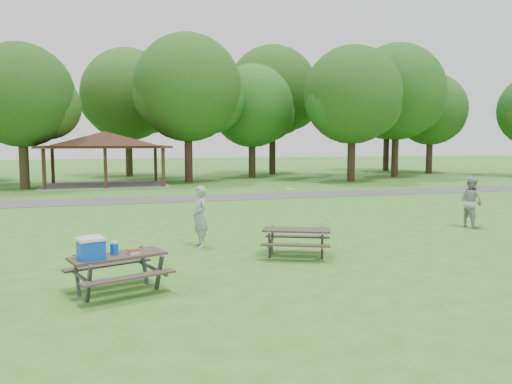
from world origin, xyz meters
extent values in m
plane|color=#336E1F|center=(0.00, 0.00, 0.00)|extent=(160.00, 160.00, 0.00)
cube|color=#434446|center=(0.00, 14.00, 0.01)|extent=(120.00, 3.20, 0.02)
cube|color=#321D12|center=(-7.70, 21.30, 1.30)|extent=(0.22, 0.22, 2.60)
cube|color=#321A12|center=(-7.70, 26.70, 1.30)|extent=(0.22, 0.22, 2.60)
cube|color=#352113|center=(-4.00, 21.30, 1.30)|extent=(0.22, 0.22, 2.60)
cube|color=#331B12|center=(-4.00, 26.70, 1.30)|extent=(0.22, 0.22, 2.60)
cube|color=#362313|center=(-0.30, 21.30, 1.30)|extent=(0.22, 0.22, 2.60)
cube|color=#3E2816|center=(-0.30, 26.70, 1.30)|extent=(0.22, 0.22, 2.60)
cube|color=#382416|center=(-4.00, 24.00, 2.68)|extent=(8.60, 6.60, 0.16)
pyramid|color=black|center=(-4.00, 24.00, 3.26)|extent=(7.01, 7.01, 1.00)
cube|color=gray|center=(-4.00, 24.00, 0.01)|extent=(8.40, 6.40, 0.03)
cylinder|color=#312316|center=(-9.00, 22.50, 1.75)|extent=(0.60, 0.60, 3.50)
sphere|color=#183E11|center=(-9.00, 22.50, 5.97)|extent=(6.60, 6.60, 6.60)
sphere|color=#204915|center=(-7.52, 22.80, 5.31)|extent=(4.29, 4.29, 4.29)
cylinder|color=#331E16|center=(2.00, 25.00, 2.01)|extent=(0.60, 0.60, 4.02)
sphere|color=#1A4513|center=(2.00, 25.00, 7.02)|extent=(8.00, 8.00, 8.00)
sphere|color=#154C15|center=(3.80, 25.30, 6.22)|extent=(5.20, 5.20, 5.20)
sphere|color=#1B4E16|center=(0.40, 24.80, 6.42)|extent=(4.80, 4.80, 4.80)
cylinder|color=#312115|center=(8.00, 28.50, 1.72)|extent=(0.60, 0.60, 3.43)
sphere|color=#1A4F16|center=(8.00, 28.50, 6.05)|extent=(7.00, 7.00, 7.00)
sphere|color=#194413|center=(9.57, 28.80, 5.36)|extent=(4.55, 4.55, 4.55)
sphere|color=#1B4914|center=(6.60, 28.30, 5.53)|extent=(4.20, 4.20, 4.20)
cylinder|color=black|center=(14.00, 22.00, 1.89)|extent=(0.60, 0.60, 3.78)
sphere|color=#194313|center=(14.00, 22.00, 6.55)|extent=(7.40, 7.40, 7.40)
sphere|color=#1F4E16|center=(15.66, 22.30, 5.81)|extent=(4.81, 4.81, 4.81)
sphere|color=#164E16|center=(12.52, 21.80, 6.00)|extent=(4.44, 4.44, 4.44)
cylinder|color=#2F2014|center=(20.00, 25.50, 2.10)|extent=(0.60, 0.60, 4.20)
sphere|color=#184714|center=(20.00, 25.50, 7.27)|extent=(8.20, 8.20, 8.20)
sphere|color=#1E4D16|center=(21.84, 25.80, 6.45)|extent=(5.33, 5.33, 5.33)
sphere|color=#134012|center=(18.36, 25.30, 6.66)|extent=(4.92, 4.92, 4.92)
cylinder|color=#312215|center=(26.00, 29.00, 1.78)|extent=(0.60, 0.60, 3.57)
sphere|color=#1B4914|center=(26.00, 29.00, 6.12)|extent=(6.80, 6.80, 6.80)
sphere|color=#184B15|center=(27.53, 29.30, 5.44)|extent=(4.42, 4.42, 4.42)
sphere|color=#164C15|center=(24.64, 28.80, 5.61)|extent=(4.08, 4.08, 4.08)
cylinder|color=black|center=(-2.00, 33.00, 2.06)|extent=(0.60, 0.60, 4.13)
sphere|color=#1F4A15|center=(-2.00, 33.00, 7.13)|extent=(8.00, 8.00, 8.00)
sphere|color=#1F4D16|center=(-0.20, 33.30, 6.33)|extent=(5.20, 5.20, 5.20)
sphere|color=#184A15|center=(-3.60, 32.80, 6.53)|extent=(4.80, 4.80, 4.80)
cylinder|color=black|center=(11.00, 32.00, 2.27)|extent=(0.60, 0.60, 4.55)
sphere|color=#1A4212|center=(11.00, 32.00, 7.70)|extent=(8.40, 8.40, 8.40)
sphere|color=#174E16|center=(12.89, 32.30, 6.86)|extent=(5.46, 5.46, 5.46)
sphere|color=#153F12|center=(9.32, 31.80, 7.07)|extent=(5.04, 5.04, 5.04)
cylinder|color=black|center=(24.00, 33.50, 2.13)|extent=(0.60, 0.60, 4.27)
sphere|color=#184914|center=(24.00, 33.50, 7.27)|extent=(8.00, 8.00, 8.00)
sphere|color=#174012|center=(25.80, 33.80, 6.47)|extent=(5.20, 5.20, 5.20)
sphere|color=#1C4614|center=(22.40, 33.30, 6.67)|extent=(4.80, 4.80, 4.80)
cube|color=#312823|center=(-3.76, -2.23, 0.75)|extent=(1.98, 1.29, 0.05)
cube|color=#332924|center=(-3.57, -2.81, 0.45)|extent=(1.83, 0.85, 0.04)
cube|color=#322824|center=(-3.96, -1.65, 0.45)|extent=(1.83, 0.85, 0.04)
cube|color=#3E3E40|center=(-4.31, -2.82, 0.38)|extent=(0.18, 0.39, 0.80)
cube|color=#424245|center=(-4.56, -2.09, 0.38)|extent=(0.18, 0.39, 0.80)
cube|color=#434345|center=(-4.44, -2.46, 0.41)|extent=(0.54, 1.44, 0.05)
cube|color=#3F3F42|center=(-2.97, -2.36, 0.38)|extent=(0.18, 0.39, 0.80)
cube|color=#3B3B3E|center=(-3.22, -1.64, 0.38)|extent=(0.18, 0.39, 0.80)
cube|color=#3A393C|center=(-3.09, -2.00, 0.41)|extent=(0.54, 1.44, 0.05)
cube|color=blue|center=(-4.26, -2.51, 0.96)|extent=(0.55, 0.48, 0.37)
cube|color=silver|center=(-4.26, -2.51, 1.17)|extent=(0.58, 0.50, 0.06)
cylinder|color=silver|center=(-4.26, -2.51, 1.24)|extent=(0.39, 0.16, 0.03)
cylinder|color=blue|center=(-3.83, -2.20, 0.89)|extent=(0.20, 0.20, 0.22)
cylinder|color=silver|center=(-3.83, -2.20, 1.02)|extent=(0.15, 0.15, 0.05)
cube|color=silver|center=(-3.46, -2.25, 0.81)|extent=(0.26, 0.26, 0.07)
cube|color=#9F1A12|center=(-3.46, -2.25, 0.85)|extent=(0.27, 0.27, 0.02)
cube|color=#312A23|center=(0.83, -0.30, 0.71)|extent=(1.89, 1.35, 0.05)
cube|color=#2D2720|center=(0.59, -0.83, 0.42)|extent=(1.71, 0.94, 0.04)
cube|color=#2A221E|center=(1.06, 0.23, 0.42)|extent=(1.71, 0.94, 0.04)
cube|color=#3F4042|center=(0.06, -0.36, 0.36)|extent=(0.20, 0.36, 0.76)
cube|color=#38383A|center=(0.36, 0.31, 0.36)|extent=(0.20, 0.36, 0.76)
cube|color=#454548|center=(0.21, -0.02, 0.39)|extent=(0.63, 1.33, 0.05)
cube|color=#3B3B3E|center=(1.29, -0.91, 0.36)|extent=(0.20, 0.36, 0.76)
cube|color=#39393B|center=(1.59, -0.24, 0.36)|extent=(0.20, 0.36, 0.76)
cube|color=#474749|center=(1.44, -0.57, 0.39)|extent=(0.63, 1.33, 0.05)
cylinder|color=yellow|center=(1.41, 1.83, 1.59)|extent=(0.35, 0.35, 0.02)
imported|color=#99999C|center=(-1.39, 1.68, 0.88)|extent=(0.55, 0.72, 1.76)
imported|color=#9D9D9F|center=(8.44, 2.20, 0.90)|extent=(0.80, 0.97, 1.80)
camera|label=1|loc=(-3.93, -12.43, 3.03)|focal=35.00mm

